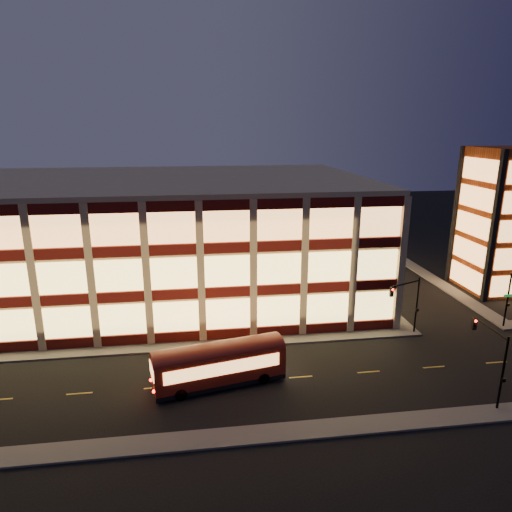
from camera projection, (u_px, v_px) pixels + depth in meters
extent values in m
plane|color=black|center=(183.00, 351.00, 42.96)|extent=(200.00, 200.00, 0.00)
cube|color=#514F4C|center=(151.00, 348.00, 43.50)|extent=(54.00, 2.00, 0.15)
cube|color=#514F4C|center=(355.00, 281.00, 62.17)|extent=(2.00, 30.00, 0.15)
cube|color=#514F4C|center=(431.00, 277.00, 63.62)|extent=(2.00, 30.00, 0.15)
cube|color=#514F4C|center=(179.00, 442.00, 30.56)|extent=(100.00, 2.00, 0.15)
cube|color=tan|center=(158.00, 238.00, 56.82)|extent=(50.00, 30.00, 14.00)
cube|color=tan|center=(154.00, 179.00, 54.83)|extent=(50.40, 30.40, 0.50)
cube|color=#470C0A|center=(151.00, 338.00, 44.18)|extent=(50.10, 0.25, 1.00)
cube|color=#FFD06B|center=(150.00, 318.00, 43.62)|extent=(49.00, 0.20, 3.00)
cube|color=#470C0A|center=(349.00, 277.00, 61.89)|extent=(0.25, 30.10, 1.00)
cube|color=#FFD06B|center=(350.00, 263.00, 61.31)|extent=(0.20, 29.00, 3.00)
cube|color=#470C0A|center=(148.00, 296.00, 42.96)|extent=(50.10, 0.25, 1.00)
cube|color=#FFD06B|center=(147.00, 274.00, 42.40)|extent=(49.00, 0.20, 3.00)
cube|color=#470C0A|center=(351.00, 246.00, 60.68)|extent=(0.25, 30.10, 1.00)
cube|color=#FFD06B|center=(352.00, 231.00, 60.10)|extent=(0.20, 29.00, 3.00)
cube|color=#470C0A|center=(145.00, 251.00, 41.75)|extent=(50.10, 0.25, 1.00)
cube|color=#FFD06B|center=(144.00, 228.00, 41.19)|extent=(49.00, 0.20, 3.00)
cube|color=#470C0A|center=(353.00, 213.00, 59.47)|extent=(0.25, 30.10, 1.00)
cube|color=#FFD06B|center=(354.00, 197.00, 58.89)|extent=(0.20, 29.00, 3.00)
cube|color=#8C3814|center=(503.00, 221.00, 57.19)|extent=(8.00, 8.00, 18.00)
cube|color=black|center=(494.00, 228.00, 52.86)|extent=(0.60, 0.60, 18.00)
cube|color=black|center=(456.00, 216.00, 60.47)|extent=(0.60, 0.60, 18.00)
cube|color=black|center=(511.00, 214.00, 61.53)|extent=(0.60, 0.60, 18.00)
cube|color=#FFA659|center=(466.00, 276.00, 58.64)|extent=(0.16, 6.60, 2.60)
cube|color=#FFA659|center=(469.00, 251.00, 57.70)|extent=(0.16, 6.60, 2.60)
cube|color=#FFA659|center=(472.00, 225.00, 56.76)|extent=(0.16, 6.60, 2.60)
cube|color=#FFA659|center=(476.00, 198.00, 55.83)|extent=(0.16, 6.60, 2.60)
cube|color=#FFA659|center=(480.00, 169.00, 54.89)|extent=(0.16, 6.60, 2.60)
cylinder|color=black|center=(417.00, 306.00, 46.00)|extent=(0.18, 0.18, 6.00)
cylinder|color=black|center=(406.00, 284.00, 44.31)|extent=(3.56, 1.63, 0.14)
cube|color=black|center=(392.00, 292.00, 43.50)|extent=(0.32, 0.32, 0.95)
sphere|color=#FF0C05|center=(393.00, 290.00, 43.25)|extent=(0.20, 0.20, 0.20)
cube|color=black|center=(417.00, 310.00, 45.92)|extent=(0.25, 0.18, 0.28)
cylinder|color=black|center=(507.00, 301.00, 47.32)|extent=(0.18, 0.18, 6.00)
cube|color=black|center=(508.00, 305.00, 47.24)|extent=(0.25, 0.18, 0.28)
cube|color=#0C7226|center=(509.00, 296.00, 47.01)|extent=(1.20, 0.06, 0.28)
cylinder|color=black|center=(503.00, 374.00, 33.34)|extent=(0.18, 0.18, 6.00)
cylinder|color=black|center=(491.00, 328.00, 34.50)|extent=(0.14, 4.00, 0.14)
cube|color=black|center=(474.00, 324.00, 36.54)|extent=(0.32, 0.32, 0.95)
sphere|color=#FF0C05|center=(476.00, 321.00, 36.29)|extent=(0.20, 0.20, 0.20)
cube|color=black|center=(503.00, 380.00, 33.26)|extent=(0.25, 0.18, 0.28)
cube|color=maroon|center=(219.00, 364.00, 37.06)|extent=(11.02, 4.83, 2.46)
cube|color=black|center=(219.00, 380.00, 37.46)|extent=(11.02, 4.83, 0.37)
cylinder|color=black|center=(181.00, 394.00, 35.25)|extent=(1.01, 0.51, 0.96)
cylinder|color=black|center=(175.00, 379.00, 37.38)|extent=(1.01, 0.51, 0.96)
cylinder|color=black|center=(263.00, 378.00, 37.48)|extent=(1.01, 0.51, 0.96)
cylinder|color=black|center=(254.00, 365.00, 39.61)|extent=(1.01, 0.51, 0.96)
cube|color=#FFA659|center=(224.00, 369.00, 35.74)|extent=(9.22, 2.01, 1.07)
cube|color=#FFA659|center=(215.00, 353.00, 38.21)|extent=(9.22, 2.01, 1.07)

